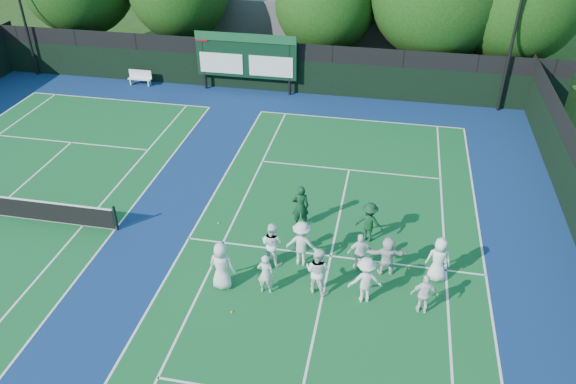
# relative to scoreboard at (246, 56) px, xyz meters

# --- Properties ---
(ground) EXTENTS (120.00, 120.00, 0.00)m
(ground) POSITION_rel_scoreboard_xyz_m (7.01, -15.59, -2.19)
(ground) COLOR #19330E
(ground) RESTS_ON ground
(court_apron) EXTENTS (34.00, 32.00, 0.01)m
(court_apron) POSITION_rel_scoreboard_xyz_m (1.01, -14.59, -2.19)
(court_apron) COLOR navy
(court_apron) RESTS_ON ground
(near_court) EXTENTS (11.05, 23.85, 0.01)m
(near_court) POSITION_rel_scoreboard_xyz_m (7.01, -14.59, -2.18)
(near_court) COLOR #115626
(near_court) RESTS_ON ground
(back_fence) EXTENTS (34.00, 0.08, 3.00)m
(back_fence) POSITION_rel_scoreboard_xyz_m (1.01, 0.41, -0.83)
(back_fence) COLOR black
(back_fence) RESTS_ON ground
(scoreboard) EXTENTS (6.00, 0.21, 3.55)m
(scoreboard) POSITION_rel_scoreboard_xyz_m (0.00, 0.00, 0.00)
(scoreboard) COLOR black
(scoreboard) RESTS_ON ground
(clubhouse) EXTENTS (18.00, 6.00, 4.00)m
(clubhouse) POSITION_rel_scoreboard_xyz_m (5.01, 8.41, -0.19)
(clubhouse) COLOR #535358
(clubhouse) RESTS_ON ground
(bench) EXTENTS (1.46, 0.41, 0.92)m
(bench) POSITION_rel_scoreboard_xyz_m (-6.72, -0.22, -1.69)
(bench) COLOR white
(bench) RESTS_ON ground
(tree_c) EXTENTS (6.09, 6.09, 7.48)m
(tree_c) POSITION_rel_scoreboard_xyz_m (4.19, 3.99, 2.08)
(tree_c) COLOR black
(tree_c) RESTS_ON ground
(tree_e) EXTENTS (7.39, 7.39, 8.90)m
(tree_e) POSITION_rel_scoreboard_xyz_m (15.23, 3.99, 2.82)
(tree_e) COLOR black
(tree_e) RESTS_ON ground
(tennis_ball_0) EXTENTS (0.07, 0.07, 0.07)m
(tennis_ball_0) POSITION_rel_scoreboard_xyz_m (4.25, -18.08, -2.16)
(tennis_ball_0) COLOR #D0E11A
(tennis_ball_0) RESTS_ON ground
(tennis_ball_1) EXTENTS (0.07, 0.07, 0.07)m
(tennis_ball_1) POSITION_rel_scoreboard_xyz_m (7.03, -11.47, -2.16)
(tennis_ball_1) COLOR #D0E11A
(tennis_ball_1) RESTS_ON ground
(tennis_ball_2) EXTENTS (0.07, 0.07, 0.07)m
(tennis_ball_2) POSITION_rel_scoreboard_xyz_m (9.84, -14.78, -2.16)
(tennis_ball_2) COLOR #D0E11A
(tennis_ball_2) RESTS_ON ground
(tennis_ball_3) EXTENTS (0.07, 0.07, 0.07)m
(tennis_ball_3) POSITION_rel_scoreboard_xyz_m (2.36, -13.45, -2.16)
(tennis_ball_3) COLOR #D0E11A
(tennis_ball_3) RESTS_ON ground
(tennis_ball_4) EXTENTS (0.07, 0.07, 0.07)m
(tennis_ball_4) POSITION_rel_scoreboard_xyz_m (7.27, -13.96, -2.16)
(tennis_ball_4) COLOR #D0E11A
(tennis_ball_4) RESTS_ON ground
(tennis_ball_5) EXTENTS (0.07, 0.07, 0.07)m
(tennis_ball_5) POSITION_rel_scoreboard_xyz_m (8.03, -14.91, -2.16)
(tennis_ball_5) COLOR #D0E11A
(tennis_ball_5) RESTS_ON ground
(player_front_0) EXTENTS (0.90, 0.61, 1.80)m
(player_front_0) POSITION_rel_scoreboard_xyz_m (3.60, -16.91, -1.29)
(player_front_0) COLOR silver
(player_front_0) RESTS_ON ground
(player_front_1) EXTENTS (0.58, 0.39, 1.55)m
(player_front_1) POSITION_rel_scoreboard_xyz_m (5.11, -16.88, -1.42)
(player_front_1) COLOR silver
(player_front_1) RESTS_ON ground
(player_front_2) EXTENTS (1.02, 0.90, 1.77)m
(player_front_2) POSITION_rel_scoreboard_xyz_m (6.79, -16.50, -1.31)
(player_front_2) COLOR white
(player_front_2) RESTS_ON ground
(player_front_3) EXTENTS (1.24, 0.90, 1.72)m
(player_front_3) POSITION_rel_scoreboard_xyz_m (8.39, -16.64, -1.33)
(player_front_3) COLOR silver
(player_front_3) RESTS_ON ground
(player_front_4) EXTENTS (0.90, 0.44, 1.49)m
(player_front_4) POSITION_rel_scoreboard_xyz_m (10.28, -16.81, -1.45)
(player_front_4) COLOR white
(player_front_4) RESTS_ON ground
(player_back_0) EXTENTS (0.99, 0.88, 1.68)m
(player_back_0) POSITION_rel_scoreboard_xyz_m (4.97, -15.31, -1.35)
(player_back_0) COLOR white
(player_back_0) RESTS_ON ground
(player_back_1) EXTENTS (1.17, 0.70, 1.77)m
(player_back_1) POSITION_rel_scoreboard_xyz_m (6.02, -15.18, -1.30)
(player_back_1) COLOR silver
(player_back_1) RESTS_ON ground
(player_back_2) EXTENTS (0.95, 0.58, 1.50)m
(player_back_2) POSITION_rel_scoreboard_xyz_m (8.08, -15.09, -1.44)
(player_back_2) COLOR white
(player_back_2) RESTS_ON ground
(player_back_3) EXTENTS (1.48, 0.65, 1.54)m
(player_back_3) POSITION_rel_scoreboard_xyz_m (9.02, -15.13, -1.42)
(player_back_3) COLOR silver
(player_back_3) RESTS_ON ground
(player_back_4) EXTENTS (0.84, 0.55, 1.71)m
(player_back_4) POSITION_rel_scoreboard_xyz_m (10.75, -15.09, -1.34)
(player_back_4) COLOR white
(player_back_4) RESTS_ON ground
(coach_left) EXTENTS (0.75, 0.58, 1.83)m
(coach_left) POSITION_rel_scoreboard_xyz_m (5.57, -12.91, -1.28)
(coach_left) COLOR #0E361D
(coach_left) RESTS_ON ground
(coach_right) EXTENTS (1.15, 0.79, 1.64)m
(coach_right) POSITION_rel_scoreboard_xyz_m (8.26, -13.32, -1.37)
(coach_right) COLOR #0F381E
(coach_right) RESTS_ON ground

